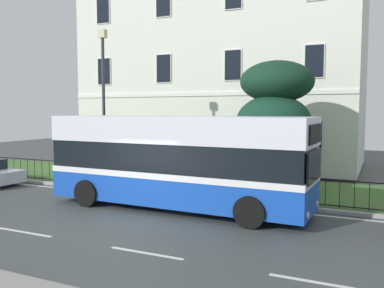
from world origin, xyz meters
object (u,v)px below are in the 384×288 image
at_px(single_decker_bus, 177,160).
at_px(litter_bin, 131,174).
at_px(evergreen_tree, 272,129).
at_px(street_lamp_post, 104,96).
at_px(georgian_townhouse, 224,52).

xyz_separation_m(single_decker_bus, litter_bin, (-3.55, 2.43, -1.05)).
relative_size(evergreen_tree, street_lamp_post, 0.78).
bearing_deg(street_lamp_post, georgian_townhouse, 76.61).
xyz_separation_m(single_decker_bus, street_lamp_post, (-5.15, 2.72, 2.37)).
height_order(georgian_townhouse, litter_bin, georgian_townhouse).
bearing_deg(litter_bin, evergreen_tree, 18.63).
distance_m(street_lamp_post, litter_bin, 3.79).
height_order(evergreen_tree, single_decker_bus, evergreen_tree).
relative_size(evergreen_tree, litter_bin, 5.17).
distance_m(evergreen_tree, litter_bin, 6.40).
xyz_separation_m(evergreen_tree, litter_bin, (-5.76, -1.94, -2.02)).
height_order(single_decker_bus, street_lamp_post, street_lamp_post).
distance_m(single_decker_bus, street_lamp_post, 6.29).
relative_size(georgian_townhouse, evergreen_tree, 3.14).
bearing_deg(georgian_townhouse, litter_bin, -93.86).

